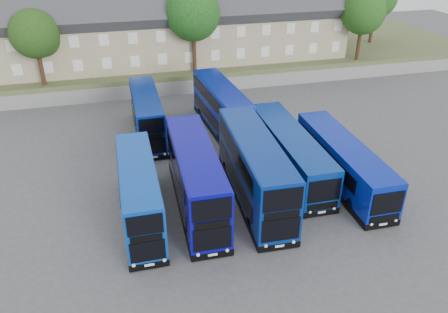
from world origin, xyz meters
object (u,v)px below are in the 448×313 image
dd_front_mid (196,179)px  tree_west (36,36)px  coach_east_a (289,153)px  dd_front_left (140,194)px  tree_mid (194,16)px  tree_east (364,14)px

dd_front_mid → tree_west: size_ratio=1.45×
dd_front_mid → coach_east_a: bearing=21.2°
dd_front_mid → dd_front_left: bearing=-170.7°
tree_mid → tree_east: (20.00, -0.50, -0.68)m
tree_east → coach_east_a: bearing=-130.5°
tree_west → tree_mid: tree_mid is taller
coach_east_a → dd_front_left: bearing=-163.4°
dd_front_mid → tree_west: tree_west is taller
dd_front_left → coach_east_a: bearing=16.1°
dd_front_mid → tree_mid: (4.64, 23.02, 5.91)m
coach_east_a → tree_mid: tree_mid is taller
coach_east_a → tree_east: tree_east is taller
coach_east_a → tree_east: size_ratio=1.50×
tree_west → dd_front_mid: bearing=-63.2°
tree_east → dd_front_left: bearing=-141.0°
coach_east_a → tree_west: tree_west is taller
dd_front_left → tree_mid: 25.72m
tree_mid → dd_front_left: bearing=-109.6°
coach_east_a → tree_mid: size_ratio=1.33×
dd_front_mid → tree_mid: bearing=80.3°
tree_west → tree_east: (36.00, 0.00, 0.34)m
coach_east_a → dd_front_mid: bearing=-159.7°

